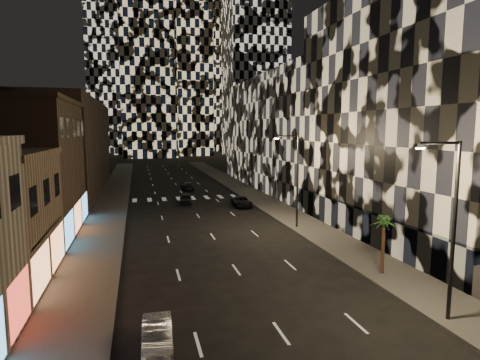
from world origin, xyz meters
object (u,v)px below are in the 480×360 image
streetlight_far (295,174)px  car_dark_rightlane (242,202)px  palm_tree (384,226)px  car_dark_midlane (186,199)px  car_dark_oncoming (188,186)px  streetlight_near (450,219)px  car_silver_parked (157,336)px

streetlight_far → car_dark_rightlane: streetlight_far is taller
streetlight_far → palm_tree: bearing=-86.3°
streetlight_far → car_dark_rightlane: 13.14m
streetlight_far → car_dark_midlane: streetlight_far is taller
car_dark_midlane → car_dark_oncoming: (1.76, 12.23, -0.03)m
car_dark_midlane → car_dark_rightlane: (6.63, -3.57, -0.03)m
car_dark_rightlane → streetlight_near: bearing=-83.4°
streetlight_far → car_silver_parked: (-14.15, -18.94, -4.74)m
car_dark_midlane → car_dark_rightlane: bearing=-21.8°
car_dark_rightlane → car_silver_parked: bearing=-108.4°
streetlight_far → palm_tree: size_ratio=2.30×
streetlight_near → streetlight_far: same height
car_dark_oncoming → car_dark_midlane: bearing=80.2°
car_dark_midlane → car_dark_oncoming: car_dark_midlane is taller
car_dark_rightlane → car_dark_midlane: bearing=154.4°
car_dark_rightlane → palm_tree: (3.09, -25.42, 2.75)m
streetlight_near → car_silver_parked: size_ratio=2.42×
streetlight_far → car_dark_oncoming: size_ratio=2.08×
streetlight_near → palm_tree: (0.87, 6.64, -1.97)m
streetlight_near → car_dark_rightlane: streetlight_near is taller
palm_tree → streetlight_near: bearing=-97.5°
streetlight_far → palm_tree: (0.87, -13.36, -1.97)m
streetlight_near → streetlight_far: (0.00, 20.00, 0.00)m
streetlight_far → car_dark_midlane: bearing=119.5°
streetlight_near → car_dark_rightlane: bearing=94.0°
car_silver_parked → streetlight_near: bearing=-2.1°
streetlight_near → car_dark_oncoming: size_ratio=2.08×
car_dark_midlane → car_dark_oncoming: size_ratio=0.90×
streetlight_near → streetlight_far: bearing=90.0°
car_dark_rightlane → palm_tree: bearing=-80.4°
palm_tree → streetlight_far: bearing=93.7°
streetlight_near → car_dark_oncoming: (-7.10, 47.86, -4.72)m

